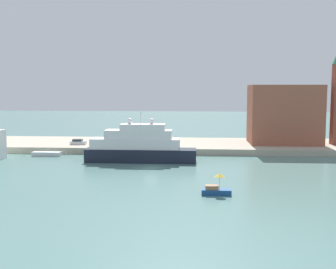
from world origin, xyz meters
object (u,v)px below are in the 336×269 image
work_barge (47,154)px  parked_car (78,142)px  large_yacht (139,147)px  mooring_bollard (156,147)px  person_figure (94,143)px  small_motorboat (216,189)px  harbor_building (284,114)px

work_barge → parked_car: (4.58, 9.49, 1.54)m
large_yacht → parked_car: bearing=138.4°
work_barge → mooring_bollard: (24.30, 4.65, 1.29)m
parked_car → mooring_bollard: 20.30m
work_barge → person_figure: size_ratio=4.16×
work_barge → parked_car: parked_car is taller
work_barge → mooring_bollard: 24.77m
small_motorboat → mooring_bollard: bearing=108.5°
harbor_building → person_figure: (-46.43, -8.30, -6.60)m
harbor_building → small_motorboat: bearing=-111.2°
harbor_building → mooring_bollard: 33.81m
large_yacht → parked_car: large_yacht is taller
work_barge → mooring_bollard: size_ratio=10.54×
mooring_bollard → harbor_building: bearing=18.9°
parked_car → person_figure: size_ratio=2.47×
work_barge → harbor_building: harbor_building is taller
large_yacht → harbor_building: size_ratio=1.34×
work_barge → harbor_building: size_ratio=0.37×
harbor_building → parked_car: bearing=-173.4°
parked_car → small_motorboat: bearing=-52.7°
small_motorboat → large_yacht: bearing=119.0°
parked_car → mooring_bollard: (19.72, -4.83, -0.25)m
work_barge → person_figure: bearing=37.7°
large_yacht → parked_car: 23.23m
work_barge → small_motorboat: bearing=-41.7°
small_motorboat → person_figure: small_motorboat is taller
harbor_building → large_yacht: bearing=-147.7°
large_yacht → mooring_bollard: size_ratio=37.70×
work_barge → parked_car: bearing=64.2°
small_motorboat → person_figure: 48.65m
large_yacht → harbor_building: 40.22m
person_figure → work_barge: bearing=-142.3°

